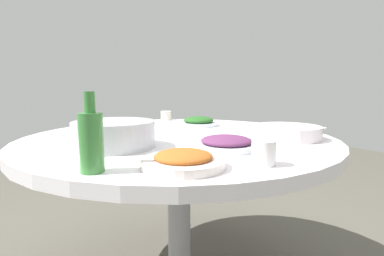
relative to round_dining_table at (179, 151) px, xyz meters
name	(u,v)px	position (x,y,z in m)	size (l,w,h in m)	color
round_dining_table	(179,151)	(0.00, 0.00, 0.00)	(1.40, 1.40, 0.73)	#99999E
rice_bowl	(114,134)	(-0.07, 0.34, 0.12)	(0.31, 0.31, 0.11)	#B2B5BA
soup_bowl	(287,132)	(-0.33, -0.35, 0.10)	(0.29, 0.29, 0.06)	white
dish_noodles	(131,122)	(0.52, 0.00, 0.09)	(0.25, 0.25, 0.04)	white
dish_eggplant	(226,143)	(-0.33, 0.01, 0.09)	(0.25, 0.25, 0.05)	silver
dish_shrimp	(128,130)	(0.21, 0.15, 0.09)	(0.24, 0.24, 0.05)	silver
dish_greens	(199,122)	(0.24, -0.30, 0.09)	(0.23, 0.23, 0.05)	silver
dish_stirfry	(183,160)	(-0.45, 0.28, 0.09)	(0.24, 0.24, 0.05)	silver
green_bottle	(91,140)	(-0.35, 0.51, 0.16)	(0.06, 0.06, 0.22)	#3A8039
tea_cup_near	(264,153)	(-0.57, 0.08, 0.11)	(0.07, 0.07, 0.07)	white
tea_cup_far	(166,116)	(0.58, -0.29, 0.10)	(0.07, 0.07, 0.06)	silver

